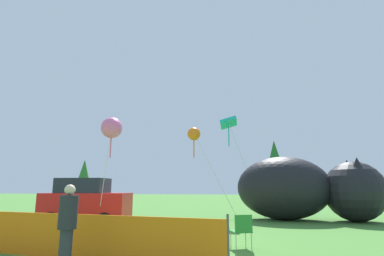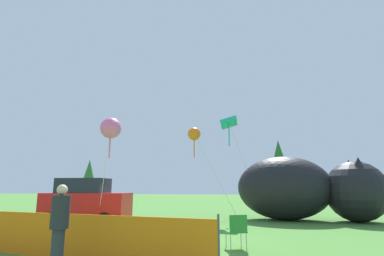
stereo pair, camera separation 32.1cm
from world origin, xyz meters
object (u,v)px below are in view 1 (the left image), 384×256
Objects in this scene: spectator_in_black_shirt at (67,223)px; kite_teal_diamond at (229,124)px; kite_orange_flower at (194,134)px; kite_pink_octopus at (112,128)px; inflatable_cat at (304,190)px; parked_car at (85,201)px; folding_chair at (242,229)px.

kite_teal_diamond is at bearing 74.44° from spectator_in_black_shirt.
kite_orange_flower is at bearing -173.06° from kite_teal_diamond.
inflatable_cat is at bearing 28.23° from kite_pink_octopus.
parked_car reaches higher than spectator_in_black_shirt.
spectator_in_black_shirt is at bearing -95.44° from kite_orange_flower.
parked_car is 8.80m from folding_chair.
parked_car is 0.56× the size of inflatable_cat.
kite_orange_flower is 0.90× the size of kite_teal_diamond.
inflatable_cat reaches higher than folding_chair.
spectator_in_black_shirt is 0.37× the size of kite_pink_octopus.
kite_orange_flower is (0.96, 10.04, 3.58)m from spectator_in_black_shirt.
folding_chair is 8.46m from inflatable_cat.
parked_car is 10.94m from inflatable_cat.
kite_orange_flower reaches higher than spectator_in_black_shirt.
parked_car is at bearing -158.31° from kite_teal_diamond.
kite_pink_octopus is (1.87, -1.55, 3.18)m from parked_car.
kite_pink_octopus is (-8.62, -4.63, 2.68)m from inflatable_cat.
kite_teal_diamond reaches higher than parked_car.
parked_car is at bearing 140.24° from kite_pink_octopus.
parked_car is 2.40× the size of spectator_in_black_shirt.
folding_chair is 0.17× the size of kite_teal_diamond.
kite_pink_octopus is 6.51m from kite_teal_diamond.
kite_pink_octopus is at bearing -44.30° from parked_car.
folding_chair is at bearing -70.35° from kite_orange_flower.
kite_orange_flower is at bearing -1.52° from folding_chair.
kite_pink_octopus is at bearing -138.97° from kite_teal_diamond.
inflatable_cat is 6.44m from kite_orange_flower.
spectator_in_black_shirt is 10.70m from kite_orange_flower.
parked_car reaches higher than folding_chair.
kite_pink_octopus is (-5.53, 3.19, 3.65)m from folding_chair.
kite_orange_flower reaches higher than kite_pink_octopus.
inflatable_cat is 4.28× the size of spectator_in_black_shirt.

